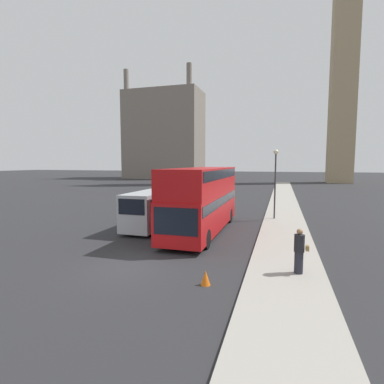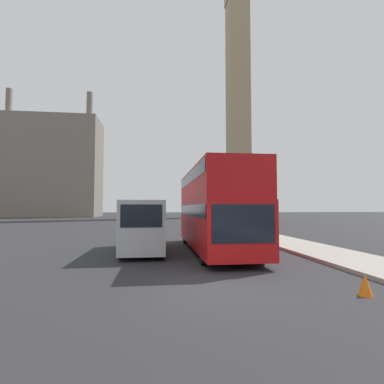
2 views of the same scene
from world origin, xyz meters
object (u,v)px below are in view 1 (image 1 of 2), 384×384
red_double_decker_bus (203,196)px  street_lamp (275,173)px  pedestrian (299,251)px  clock_tower (347,8)px  white_van (152,209)px  parked_sedan (211,191)px

red_double_decker_bus → street_lamp: bearing=51.4°
street_lamp → pedestrian: bearing=-84.1°
red_double_decker_bus → pedestrian: size_ratio=5.89×
clock_tower → street_lamp: size_ratio=13.78×
white_van → pedestrian: size_ratio=3.37×
pedestrian → street_lamp: bearing=95.9°
street_lamp → white_van: bearing=-145.7°
parked_sedan → pedestrian: bearing=-70.2°
clock_tower → white_van: (-20.94, -56.31, -36.60)m
clock_tower → parked_sedan: (-21.85, -34.60, -37.29)m
clock_tower → pedestrian: 73.75m
street_lamp → clock_tower: bearing=75.7°
white_van → parked_sedan: (-0.91, 21.71, -0.69)m
clock_tower → parked_sedan: size_ratio=15.57×
clock_tower → street_lamp: clock_tower is taller
pedestrian → street_lamp: size_ratio=0.33×
red_double_decker_bus → street_lamp: 7.14m
clock_tower → pedestrian: clock_tower is taller
red_double_decker_bus → white_van: size_ratio=1.75×
street_lamp → parked_sedan: bearing=118.7°
white_van → pedestrian: (9.21, -6.43, -0.34)m
red_double_decker_bus → white_van: bearing=179.8°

